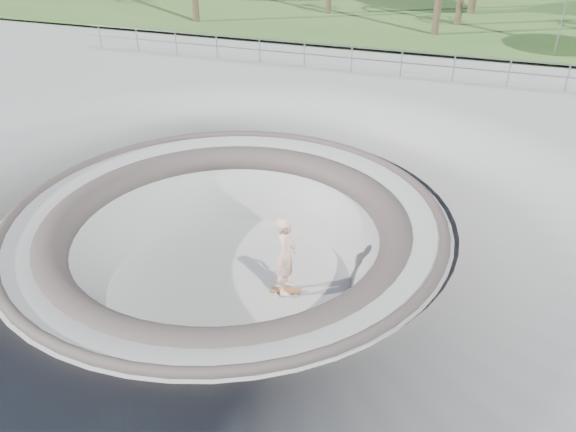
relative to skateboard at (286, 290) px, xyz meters
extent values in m
plane|color=gray|center=(-1.49, 0.02, 1.84)|extent=(180.00, 180.00, 0.00)
torus|color=gray|center=(-1.49, 0.02, -0.16)|extent=(14.00, 14.00, 4.00)
cylinder|color=gray|center=(-1.49, 0.02, -0.11)|extent=(6.60, 6.60, 0.10)
torus|color=#463D38|center=(-1.49, 0.02, 1.82)|extent=(10.24, 10.24, 0.24)
torus|color=#463D38|center=(-1.49, 0.02, 1.39)|extent=(8.91, 8.91, 0.81)
ellipsoid|color=brown|center=(-23.49, 55.02, -4.60)|extent=(50.40, 36.00, 23.40)
ellipsoid|color=brown|center=(6.51, 60.02, -6.03)|extent=(61.60, 44.00, 28.60)
cylinder|color=gray|center=(-1.49, 12.02, 3.01)|extent=(25.00, 0.05, 0.05)
cylinder|color=gray|center=(-1.49, 12.02, 2.56)|extent=(25.00, 0.05, 0.05)
cube|color=brown|center=(0.00, 0.00, 0.01)|extent=(0.77, 0.36, 0.02)
cylinder|color=#B3B4B8|center=(0.00, 0.00, -0.02)|extent=(0.07, 0.16, 0.03)
cylinder|color=#B3B4B8|center=(0.00, 0.00, -0.02)|extent=(0.07, 0.16, 0.03)
cylinder|color=white|center=(0.00, 0.00, -0.03)|extent=(0.06, 0.04, 0.06)
cylinder|color=white|center=(0.00, 0.00, -0.03)|extent=(0.06, 0.04, 0.06)
cylinder|color=white|center=(0.00, 0.00, -0.03)|extent=(0.06, 0.04, 0.06)
cylinder|color=white|center=(0.00, 0.00, -0.03)|extent=(0.06, 0.04, 0.06)
imported|color=beige|center=(0.00, 0.00, 1.02)|extent=(0.59, 0.80, 2.00)
cylinder|color=gray|center=(6.83, 16.47, 3.34)|extent=(0.06, 0.06, 2.44)
cylinder|color=gray|center=(6.83, 19.58, 3.34)|extent=(0.06, 0.06, 2.44)
camera|label=1|loc=(3.68, -10.21, 8.42)|focal=35.00mm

